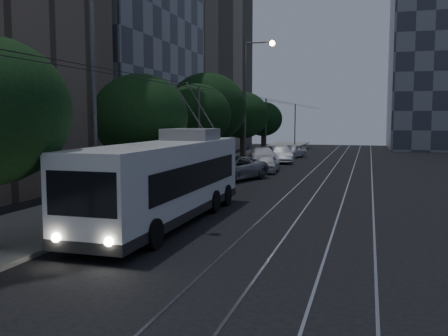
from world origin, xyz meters
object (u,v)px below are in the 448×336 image
object	(u,v)px
trolleybus	(166,180)
car_white_a	(267,164)
car_white_d	(293,151)
streetlamp_near	(103,56)
car_white_c	(280,155)
pickup_silver	(231,169)
streetlamp_far	(250,91)
car_white_b	(263,157)

from	to	relation	value
trolleybus	car_white_a	xyz separation A→B (m)	(0.24, 19.00, -1.01)
car_white_d	streetlamp_near	bearing A→B (deg)	-76.61
trolleybus	car_white_c	world-z (taller)	trolleybus
trolleybus	pickup_silver	size ratio (longest dim) A/B	2.15
trolleybus	streetlamp_far	distance (m)	22.25
car_white_b	car_white_d	distance (m)	9.75
pickup_silver	car_white_b	size ratio (longest dim) A/B	1.06
car_white_c	car_white_a	bearing A→B (deg)	-109.14
car_white_a	streetlamp_near	size ratio (longest dim) A/B	0.37
car_white_d	car_white_c	bearing A→B (deg)	-75.90
streetlamp_near	car_white_c	bearing A→B (deg)	86.54
car_white_c	streetlamp_far	bearing A→B (deg)	-126.95
pickup_silver	car_white_c	bearing A→B (deg)	108.00
trolleybus	car_white_c	distance (m)	27.48
streetlamp_near	streetlamp_far	xyz separation A→B (m)	(0.23, 22.97, -0.12)
car_white_a	pickup_silver	bearing A→B (deg)	-108.33
trolleybus	streetlamp_near	bearing A→B (deg)	-146.83
car_white_a	car_white_b	size ratio (longest dim) A/B	0.73
car_white_c	streetlamp_far	distance (m)	8.18
pickup_silver	car_white_c	size ratio (longest dim) A/B	1.27
car_white_b	car_white_d	size ratio (longest dim) A/B	1.29
trolleybus	car_white_b	size ratio (longest dim) A/B	2.28
pickup_silver	streetlamp_far	distance (m)	9.91
trolleybus	car_white_d	world-z (taller)	trolleybus
streetlamp_near	pickup_silver	bearing A→B (deg)	86.58
pickup_silver	streetlamp_far	world-z (taller)	streetlamp_far
streetlamp_far	car_white_a	bearing A→B (deg)	-53.75
car_white_d	streetlamp_near	world-z (taller)	streetlamp_near
pickup_silver	streetlamp_near	bearing A→B (deg)	-71.92
car_white_d	car_white_a	bearing A→B (deg)	-72.58
trolleybus	car_white_a	world-z (taller)	trolleybus
car_white_a	streetlamp_far	bearing A→B (deg)	121.41
car_white_c	car_white_d	size ratio (longest dim) A/B	1.07
pickup_silver	car_white_d	world-z (taller)	pickup_silver
car_white_b	streetlamp_far	bearing A→B (deg)	-124.75
pickup_silver	car_white_a	xyz separation A→B (m)	(1.32, 5.50, -0.12)
trolleybus	car_white_c	xyz separation A→B (m)	(-0.23, 27.46, -0.95)
car_white_a	trolleybus	bearing A→B (deg)	-95.55
car_white_d	streetlamp_far	world-z (taller)	streetlamp_far
trolleybus	car_white_d	size ratio (longest dim) A/B	2.94
trolleybus	pickup_silver	world-z (taller)	trolleybus
trolleybus	streetlamp_far	bearing A→B (deg)	94.80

